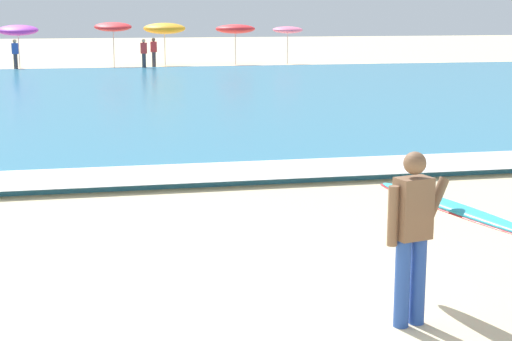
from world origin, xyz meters
TOP-DOWN VIEW (x-y plane):
  - ground_plane at (0.00, 0.00)m, footprint 160.00×160.00m
  - sea at (0.00, 19.83)m, footprint 120.00×28.00m
  - surf_foam at (0.00, 6.43)m, footprint 120.00×1.73m
  - surfer_with_board at (2.43, -0.71)m, footprint 1.19×2.53m
  - beach_umbrella_3 at (-4.05, 36.46)m, footprint 2.10×2.13m
  - beach_umbrella_4 at (0.82, 35.76)m, footprint 1.95×1.98m
  - beach_umbrella_5 at (3.61, 36.74)m, footprint 2.28×2.30m
  - beach_umbrella_6 at (7.51, 36.64)m, footprint 2.19×2.19m
  - beach_umbrella_7 at (10.52, 36.78)m, footprint 1.71×1.72m
  - beachgoer_near_row_left at (2.22, 33.44)m, footprint 0.32×0.20m
  - beachgoer_near_row_mid at (2.83, 34.74)m, footprint 0.32×0.20m
  - beachgoer_near_row_right at (-4.08, 34.32)m, footprint 0.32×0.20m

SIDE VIEW (x-z plane):
  - ground_plane at x=0.00m, z-range 0.00..0.00m
  - sea at x=0.00m, z-range 0.00..0.14m
  - surf_foam at x=0.00m, z-range 0.14..0.15m
  - beachgoer_near_row_left at x=2.22m, z-range 0.05..1.63m
  - beachgoer_near_row_mid at x=2.83m, z-range 0.05..1.63m
  - beachgoer_near_row_right at x=-4.08m, z-range 0.05..1.63m
  - surfer_with_board at x=2.43m, z-range 0.16..1.89m
  - beach_umbrella_7 at x=10.52m, z-range 0.83..2.94m
  - beach_umbrella_3 at x=-4.05m, z-range 0.80..3.11m
  - beach_umbrella_6 at x=7.51m, z-range 0.84..3.07m
  - beach_umbrella_5 at x=3.61m, z-range 0.83..3.17m
  - beach_umbrella_4 at x=0.82m, z-range 0.91..3.33m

